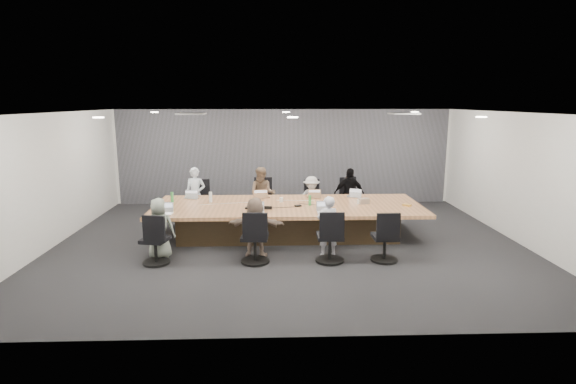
{
  "coord_description": "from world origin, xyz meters",
  "views": [
    {
      "loc": [
        -0.35,
        -9.37,
        3.03
      ],
      "look_at": [
        0.0,
        0.4,
        1.05
      ],
      "focal_mm": 28.0,
      "sensor_mm": 36.0,
      "label": 1
    }
  ],
  "objects_px": {
    "chair_3": "(347,201)",
    "laptop_1": "(262,197)",
    "chair_6": "(330,240)",
    "chair_1": "(263,201)",
    "person_3": "(349,194)",
    "bottle_clear": "(211,197)",
    "canvas_bag": "(364,201)",
    "person_0": "(196,195)",
    "laptop_2": "(313,197)",
    "chair_0": "(198,203)",
    "person_4": "(159,228)",
    "person_6": "(328,226)",
    "laptop_3": "(353,196)",
    "laptop_0": "(192,197)",
    "bottle_green_left": "(172,197)",
    "person_2": "(311,199)",
    "mug_brown": "(169,204)",
    "snack_packet": "(407,205)",
    "laptop_6": "(325,212)",
    "chair_4": "(155,244)",
    "bottle_green_right": "(310,200)",
    "chair_7": "(385,241)",
    "person_1": "(263,194)",
    "stapler": "(268,208)",
    "laptop_5": "(256,213)",
    "chair_5": "(255,241)",
    "laptop_4": "(165,214)",
    "person_5": "(255,227)",
    "chair_2": "(310,203)"
  },
  "relations": [
    {
      "from": "chair_3",
      "to": "person_4",
      "type": "height_order",
      "value": "person_4"
    },
    {
      "from": "laptop_4",
      "to": "snack_packet",
      "type": "bearing_deg",
      "value": 7.72
    },
    {
      "from": "snack_packet",
      "to": "person_3",
      "type": "bearing_deg",
      "value": 123.07
    },
    {
      "from": "laptop_1",
      "to": "laptop_3",
      "type": "height_order",
      "value": "same"
    },
    {
      "from": "person_0",
      "to": "laptop_2",
      "type": "relative_size",
      "value": 4.61
    },
    {
      "from": "person_3",
      "to": "bottle_clear",
      "type": "xyz_separation_m",
      "value": [
        -3.4,
        -1.04,
        0.18
      ]
    },
    {
      "from": "bottle_clear",
      "to": "snack_packet",
      "type": "height_order",
      "value": "bottle_clear"
    },
    {
      "from": "laptop_0",
      "to": "bottle_green_right",
      "type": "relative_size",
      "value": 1.4
    },
    {
      "from": "laptop_2",
      "to": "chair_3",
      "type": "bearing_deg",
      "value": -132.24
    },
    {
      "from": "chair_6",
      "to": "person_5",
      "type": "bearing_deg",
      "value": 166.81
    },
    {
      "from": "chair_4",
      "to": "laptop_0",
      "type": "bearing_deg",
      "value": 97.42
    },
    {
      "from": "person_2",
      "to": "bottle_green_left",
      "type": "bearing_deg",
      "value": -164.99
    },
    {
      "from": "bottle_green_right",
      "to": "bottle_clear",
      "type": "distance_m",
      "value": 2.3
    },
    {
      "from": "person_1",
      "to": "bottle_green_left",
      "type": "xyz_separation_m",
      "value": [
        -2.05,
        -1.07,
        0.17
      ]
    },
    {
      "from": "chair_6",
      "to": "chair_1",
      "type": "bearing_deg",
      "value": 112.14
    },
    {
      "from": "chair_6",
      "to": "person_2",
      "type": "bearing_deg",
      "value": 92.3
    },
    {
      "from": "bottle_clear",
      "to": "canvas_bag",
      "type": "relative_size",
      "value": 1.05
    },
    {
      "from": "person_5",
      "to": "laptop_5",
      "type": "height_order",
      "value": "person_5"
    },
    {
      "from": "laptop_4",
      "to": "canvas_bag",
      "type": "height_order",
      "value": "canvas_bag"
    },
    {
      "from": "person_1",
      "to": "laptop_5",
      "type": "distance_m",
      "value": 2.15
    },
    {
      "from": "chair_4",
      "to": "person_0",
      "type": "bearing_deg",
      "value": 98.49
    },
    {
      "from": "chair_6",
      "to": "laptop_0",
      "type": "relative_size",
      "value": 2.71
    },
    {
      "from": "person_2",
      "to": "person_3",
      "type": "relative_size",
      "value": 0.85
    },
    {
      "from": "chair_5",
      "to": "person_2",
      "type": "height_order",
      "value": "person_2"
    },
    {
      "from": "chair_7",
      "to": "person_3",
      "type": "distance_m",
      "value": 3.07
    },
    {
      "from": "chair_7",
      "to": "bottle_clear",
      "type": "xyz_separation_m",
      "value": [
        -3.58,
        2.01,
        0.46
      ]
    },
    {
      "from": "laptop_3",
      "to": "person_3",
      "type": "bearing_deg",
      "value": -76.13
    },
    {
      "from": "chair_3",
      "to": "person_2",
      "type": "bearing_deg",
      "value": 4.54
    },
    {
      "from": "chair_0",
      "to": "person_5",
      "type": "bearing_deg",
      "value": 99.83
    },
    {
      "from": "chair_0",
      "to": "chair_1",
      "type": "relative_size",
      "value": 0.91
    },
    {
      "from": "person_1",
      "to": "laptop_5",
      "type": "height_order",
      "value": "person_1"
    },
    {
      "from": "bottle_clear",
      "to": "laptop_3",
      "type": "bearing_deg",
      "value": 8.19
    },
    {
      "from": "chair_1",
      "to": "laptop_6",
      "type": "xyz_separation_m",
      "value": [
        1.35,
        -2.5,
        0.31
      ]
    },
    {
      "from": "chair_2",
      "to": "laptop_1",
      "type": "relative_size",
      "value": 2.23
    },
    {
      "from": "chair_7",
      "to": "person_6",
      "type": "bearing_deg",
      "value": 160.53
    },
    {
      "from": "chair_1",
      "to": "bottle_clear",
      "type": "xyz_separation_m",
      "value": [
        -1.18,
        -1.39,
        0.42
      ]
    },
    {
      "from": "mug_brown",
      "to": "person_3",
      "type": "bearing_deg",
      "value": 18.62
    },
    {
      "from": "laptop_6",
      "to": "bottle_clear",
      "type": "height_order",
      "value": "bottle_clear"
    },
    {
      "from": "chair_1",
      "to": "person_3",
      "type": "relative_size",
      "value": 0.64
    },
    {
      "from": "chair_0",
      "to": "chair_1",
      "type": "height_order",
      "value": "chair_1"
    },
    {
      "from": "laptop_1",
      "to": "bottle_green_right",
      "type": "relative_size",
      "value": 1.52
    },
    {
      "from": "chair_7",
      "to": "laptop_6",
      "type": "distance_m",
      "value": 1.43
    },
    {
      "from": "person_1",
      "to": "stapler",
      "type": "distance_m",
      "value": 1.79
    },
    {
      "from": "laptop_0",
      "to": "bottle_green_left",
      "type": "relative_size",
      "value": 1.26
    },
    {
      "from": "chair_1",
      "to": "person_3",
      "type": "xyz_separation_m",
      "value": [
        2.22,
        -0.35,
        0.24
      ]
    },
    {
      "from": "chair_0",
      "to": "person_0",
      "type": "xyz_separation_m",
      "value": [
        0.0,
        -0.35,
        0.3
      ]
    },
    {
      "from": "person_4",
      "to": "person_6",
      "type": "distance_m",
      "value": 3.31
    },
    {
      "from": "bottle_green_left",
      "to": "chair_5",
      "type": "bearing_deg",
      "value": -45.19
    },
    {
      "from": "chair_7",
      "to": "bottle_clear",
      "type": "height_order",
      "value": "bottle_clear"
    },
    {
      "from": "chair_3",
      "to": "laptop_1",
      "type": "bearing_deg",
      "value": 6.74
    }
  ]
}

